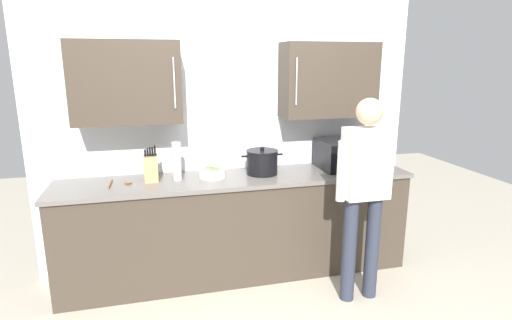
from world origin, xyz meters
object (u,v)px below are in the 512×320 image
(stock_pot, at_px, (262,162))
(knife_block, at_px, (151,168))
(thermos_flask, at_px, (177,161))
(wooden_spoon, at_px, (119,183))
(fruit_bowl, at_px, (212,172))
(person_figure, at_px, (364,184))
(microwave_oven, at_px, (349,154))

(stock_pot, bearing_deg, knife_block, 178.92)
(thermos_flask, height_order, wooden_spoon, thermos_flask)
(fruit_bowl, height_order, stock_pot, stock_pot)
(fruit_bowl, xyz_separation_m, wooden_spoon, (-0.76, -0.02, -0.03))
(thermos_flask, bearing_deg, wooden_spoon, -179.23)
(fruit_bowl, xyz_separation_m, thermos_flask, (-0.30, -0.02, 0.12))
(person_figure, bearing_deg, microwave_oven, 73.16)
(wooden_spoon, distance_m, person_figure, 1.94)
(fruit_bowl, bearing_deg, person_figure, -32.12)
(person_figure, bearing_deg, fruit_bowl, 147.88)
(stock_pot, height_order, knife_block, knife_block)
(thermos_flask, xyz_separation_m, person_figure, (1.36, -0.65, -0.10))
(thermos_flask, bearing_deg, stock_pot, 1.06)
(thermos_flask, xyz_separation_m, wooden_spoon, (-0.46, -0.01, -0.15))
(thermos_flask, height_order, person_figure, person_figure)
(microwave_oven, xyz_separation_m, thermos_flask, (-1.57, -0.01, 0.03))
(stock_pot, bearing_deg, microwave_oven, -0.15)
(microwave_oven, relative_size, person_figure, 0.37)
(stock_pot, relative_size, wooden_spoon, 1.71)
(thermos_flask, height_order, knife_block, thermos_flask)
(thermos_flask, bearing_deg, microwave_oven, 0.42)
(fruit_bowl, relative_size, thermos_flask, 0.71)
(microwave_oven, height_order, stock_pot, microwave_oven)
(microwave_oven, bearing_deg, wooden_spoon, -179.50)
(fruit_bowl, bearing_deg, stock_pot, -0.66)
(knife_block, bearing_deg, microwave_oven, -0.65)
(microwave_oven, bearing_deg, knife_block, 179.35)
(thermos_flask, relative_size, person_figure, 0.20)
(person_figure, bearing_deg, knife_block, 156.52)
(stock_pot, bearing_deg, wooden_spoon, -179.05)
(knife_block, bearing_deg, fruit_bowl, -1.45)
(microwave_oven, distance_m, wooden_spoon, 2.03)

